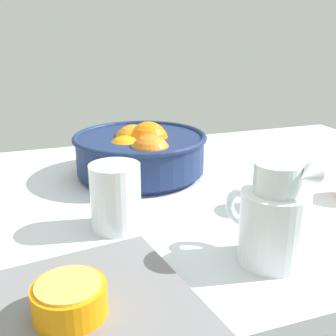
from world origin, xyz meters
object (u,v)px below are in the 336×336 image
object	(u,v)px
cutting_board	(49,327)
orange_half_0	(70,299)
juice_glass	(291,186)
second_glass	(116,199)
juice_pitcher	(273,225)
fruit_bowl	(140,152)

from	to	relation	value
cutting_board	orange_half_0	distance (cm)	3.55
juice_glass	second_glass	size ratio (longest dim) A/B	0.88
juice_pitcher	orange_half_0	world-z (taller)	juice_pitcher
fruit_bowl	juice_glass	size ratio (longest dim) A/B	3.06
second_glass	cutting_board	world-z (taller)	second_glass
cutting_board	juice_pitcher	bearing A→B (deg)	8.85
fruit_bowl	second_glass	xyz separation A→B (cm)	(-10.32, -22.86, -0.40)
second_glass	orange_half_0	distance (cm)	23.04
fruit_bowl	cutting_board	xyz separation A→B (cm)	(-22.35, -44.23, -4.68)
orange_half_0	cutting_board	bearing A→B (deg)	-168.35
second_glass	cutting_board	bearing A→B (deg)	-119.38
cutting_board	fruit_bowl	bearing A→B (deg)	63.19
second_glass	cutting_board	size ratio (longest dim) A/B	0.33
orange_half_0	fruit_bowl	bearing A→B (deg)	65.49
juice_glass	cutting_board	bearing A→B (deg)	-156.40
fruit_bowl	juice_pitcher	bearing A→B (deg)	-78.99
fruit_bowl	juice_glass	world-z (taller)	fruit_bowl
orange_half_0	juice_glass	bearing A→B (deg)	24.26
juice_pitcher	cutting_board	world-z (taller)	juice_pitcher
juice_glass	orange_half_0	distance (cm)	44.67
orange_half_0	second_glass	bearing A→B (deg)	65.26
juice_pitcher	cutting_board	distance (cm)	30.77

